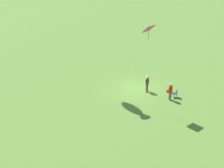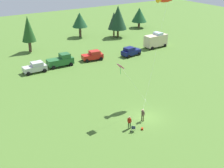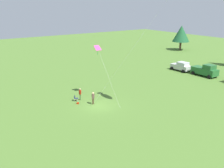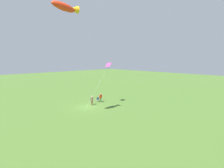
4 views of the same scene
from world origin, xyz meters
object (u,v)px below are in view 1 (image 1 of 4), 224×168
(kite_diamond_rainbow, at_px, (148,31))
(folding_chair, at_px, (175,93))
(person_kite_flyer, at_px, (147,82))
(person_spectator, at_px, (170,90))
(backpack_on_grass, at_px, (168,91))

(kite_diamond_rainbow, bearing_deg, folding_chair, -98.40)
(person_kite_flyer, relative_size, person_spectator, 1.00)
(person_kite_flyer, bearing_deg, backpack_on_grass, -151.83)
(person_kite_flyer, xyz_separation_m, folding_chair, (-2.49, -1.40, -0.53))
(folding_chair, bearing_deg, person_spectator, 44.98)
(folding_chair, bearing_deg, person_kite_flyer, -19.34)
(backpack_on_grass, xyz_separation_m, kite_diamond_rainbow, (-0.64, 3.84, 7.00))
(person_kite_flyer, distance_m, kite_diamond_rainbow, 6.76)
(person_spectator, distance_m, kite_diamond_rainbow, 6.72)
(person_kite_flyer, xyz_separation_m, kite_diamond_rainbow, (-1.96, 2.17, 6.09))
(backpack_on_grass, bearing_deg, kite_diamond_rainbow, 99.51)
(folding_chair, xyz_separation_m, kite_diamond_rainbow, (0.53, 3.57, 6.63))
(person_spectator, xyz_separation_m, kite_diamond_rainbow, (0.58, 2.79, 6.09))
(person_kite_flyer, relative_size, backpack_on_grass, 5.44)
(person_kite_flyer, xyz_separation_m, backpack_on_grass, (-1.32, -1.67, -0.91))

